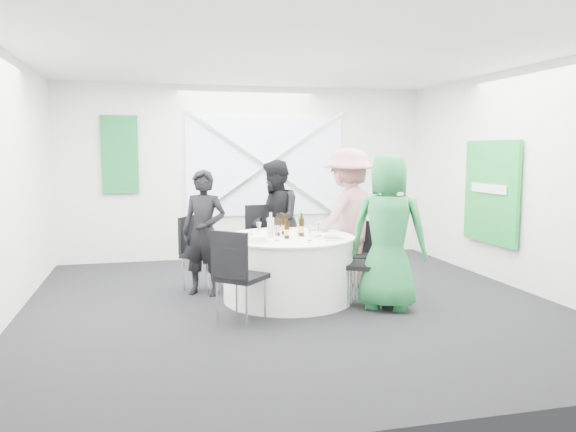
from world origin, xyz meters
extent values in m
plane|color=black|center=(0.00, 0.00, 0.00)|extent=(6.00, 6.00, 0.00)
plane|color=white|center=(0.00, 0.00, 2.80)|extent=(6.00, 6.00, 0.00)
plane|color=white|center=(0.00, 3.00, 1.40)|extent=(6.00, 0.00, 6.00)
plane|color=white|center=(0.00, -3.00, 1.40)|extent=(6.00, 0.00, 6.00)
plane|color=white|center=(-3.00, 0.00, 1.40)|extent=(0.00, 6.00, 6.00)
plane|color=white|center=(3.00, 0.00, 1.40)|extent=(0.00, 6.00, 6.00)
cube|color=silver|center=(0.30, 2.96, 1.50)|extent=(2.60, 0.03, 1.60)
cube|color=silver|center=(0.30, 2.92, 1.50)|extent=(2.63, 0.05, 1.84)
cube|color=silver|center=(0.30, 2.92, 1.50)|extent=(2.63, 0.05, 1.84)
cube|color=#167131|center=(-2.00, 2.95, 1.70)|extent=(0.55, 0.04, 1.20)
cube|color=green|center=(2.94, 0.60, 1.20)|extent=(0.05, 1.20, 1.40)
cylinder|color=white|center=(0.00, 0.20, 0.37)|extent=(1.52, 1.52, 0.74)
cylinder|color=white|center=(0.00, 0.20, 0.75)|extent=(1.56, 1.56, 0.02)
cube|color=black|center=(-0.07, 1.24, 0.49)|extent=(0.49, 0.49, 0.05)
cube|color=black|center=(-0.08, 1.46, 0.77)|extent=(0.44, 0.07, 0.49)
cylinder|color=silver|center=(0.11, 1.44, 0.24)|extent=(0.02, 0.02, 0.47)
cylinder|color=silver|center=(-0.26, 1.42, 0.24)|extent=(0.02, 0.02, 0.47)
cylinder|color=silver|center=(0.13, 1.07, 0.24)|extent=(0.02, 0.02, 0.47)
cylinder|color=silver|center=(-0.24, 1.04, 0.24)|extent=(0.02, 0.02, 0.47)
cube|color=black|center=(-0.94, 0.88, 0.46)|extent=(0.60, 0.60, 0.05)
cube|color=black|center=(-1.11, 1.00, 0.71)|extent=(0.27, 0.35, 0.46)
cylinder|color=silver|center=(-0.98, 1.12, 0.22)|extent=(0.02, 0.02, 0.44)
cylinder|color=silver|center=(-1.18, 0.84, 0.22)|extent=(0.02, 0.02, 0.44)
cylinder|color=silver|center=(-0.70, 0.92, 0.22)|extent=(0.02, 0.02, 0.44)
cylinder|color=silver|center=(-0.90, 0.64, 0.22)|extent=(0.02, 0.02, 0.44)
cube|color=black|center=(1.02, 0.57, 0.41)|extent=(0.50, 0.50, 0.05)
cube|color=black|center=(1.19, 0.64, 0.64)|extent=(0.16, 0.36, 0.41)
cylinder|color=silver|center=(1.22, 0.48, 0.20)|extent=(0.02, 0.02, 0.40)
cylinder|color=silver|center=(1.11, 0.78, 0.20)|extent=(0.02, 0.02, 0.40)
cylinder|color=silver|center=(0.93, 0.37, 0.20)|extent=(0.02, 0.02, 0.40)
cylinder|color=silver|center=(0.82, 0.67, 0.20)|extent=(0.02, 0.02, 0.40)
cube|color=black|center=(0.82, -0.26, 0.46)|extent=(0.59, 0.59, 0.05)
cube|color=black|center=(1.00, -0.37, 0.72)|extent=(0.24, 0.38, 0.46)
cylinder|color=silver|center=(0.89, -0.50, 0.22)|extent=(0.02, 0.02, 0.44)
cylinder|color=silver|center=(1.06, -0.20, 0.22)|extent=(0.02, 0.02, 0.44)
cylinder|color=silver|center=(0.58, -0.33, 0.22)|extent=(0.02, 0.02, 0.44)
cylinder|color=silver|center=(0.76, -0.03, 0.22)|extent=(0.02, 0.02, 0.44)
cube|color=black|center=(-0.68, -0.54, 0.47)|extent=(0.62, 0.62, 0.05)
cube|color=black|center=(-0.82, -0.70, 0.73)|extent=(0.34, 0.31, 0.47)
cylinder|color=silver|center=(-0.93, -0.55, 0.23)|extent=(0.02, 0.02, 0.45)
cylinder|color=silver|center=(-0.66, -0.79, 0.23)|extent=(0.02, 0.02, 0.45)
cylinder|color=silver|center=(-0.69, -0.29, 0.23)|extent=(0.02, 0.02, 0.45)
cylinder|color=silver|center=(-0.42, -0.53, 0.23)|extent=(0.02, 0.02, 0.45)
imported|color=black|center=(-0.94, 0.67, 0.77)|extent=(0.66, 0.58, 1.53)
imported|color=black|center=(0.08, 1.27, 0.82)|extent=(0.50, 0.83, 1.64)
imported|color=tan|center=(0.92, 0.65, 0.90)|extent=(1.28, 0.99, 1.79)
imported|color=#248640|center=(0.99, -0.43, 0.87)|extent=(1.01, 0.92, 1.74)
cylinder|color=white|center=(0.05, 0.75, 0.77)|extent=(0.26, 0.26, 0.01)
cylinder|color=white|center=(-0.52, 0.42, 0.77)|extent=(0.29, 0.29, 0.01)
cylinder|color=white|center=(0.44, 0.53, 0.77)|extent=(0.27, 0.27, 0.01)
cylinder|color=#9AB15F|center=(0.44, 0.53, 0.79)|extent=(0.17, 0.17, 0.02)
cylinder|color=white|center=(0.43, -0.13, 0.77)|extent=(0.27, 0.27, 0.01)
cylinder|color=#9AB15F|center=(0.43, -0.13, 0.79)|extent=(0.17, 0.17, 0.02)
cylinder|color=white|center=(-0.42, -0.11, 0.77)|extent=(0.28, 0.28, 0.01)
cube|color=white|center=(-0.43, -0.14, 0.80)|extent=(0.19, 0.14, 0.05)
cylinder|color=#331E09|center=(-0.11, 0.26, 0.86)|extent=(0.06, 0.06, 0.21)
cylinder|color=#331E09|center=(-0.11, 0.26, 1.00)|extent=(0.02, 0.02, 0.06)
cylinder|color=#EBC37C|center=(-0.11, 0.26, 0.84)|extent=(0.06, 0.06, 0.07)
cylinder|color=#331E09|center=(-0.01, 0.35, 0.86)|extent=(0.06, 0.06, 0.20)
cylinder|color=#331E09|center=(-0.01, 0.35, 0.99)|extent=(0.02, 0.02, 0.06)
cylinder|color=#EBC37C|center=(-0.01, 0.35, 0.84)|extent=(0.06, 0.06, 0.07)
cylinder|color=#331E09|center=(0.15, 0.16, 0.87)|extent=(0.06, 0.06, 0.21)
cylinder|color=#331E09|center=(0.15, 0.16, 1.00)|extent=(0.02, 0.02, 0.06)
cylinder|color=#EBC37C|center=(0.15, 0.16, 0.84)|extent=(0.06, 0.06, 0.07)
cylinder|color=#331E09|center=(-0.06, 0.03, 0.85)|extent=(0.06, 0.06, 0.19)
cylinder|color=#331E09|center=(-0.06, 0.03, 0.98)|extent=(0.02, 0.02, 0.06)
cylinder|color=#EBC37C|center=(-0.06, 0.03, 0.83)|extent=(0.06, 0.06, 0.07)
cylinder|color=#3EA356|center=(0.16, 0.23, 0.88)|extent=(0.08, 0.08, 0.24)
cylinder|color=#3EA356|center=(0.16, 0.23, 1.03)|extent=(0.03, 0.03, 0.06)
cylinder|color=#EBC37C|center=(0.16, 0.23, 0.86)|extent=(0.08, 0.08, 0.08)
cylinder|color=silver|center=(-0.21, 0.18, 0.88)|extent=(0.08, 0.08, 0.23)
cylinder|color=silver|center=(-0.21, 0.18, 1.02)|extent=(0.03, 0.03, 0.06)
cylinder|color=#EBC37C|center=(-0.21, 0.18, 0.85)|extent=(0.08, 0.08, 0.08)
cylinder|color=white|center=(0.38, 0.14, 0.76)|extent=(0.06, 0.06, 0.00)
cylinder|color=white|center=(0.38, 0.14, 0.81)|extent=(0.01, 0.01, 0.10)
cone|color=white|center=(0.38, 0.14, 0.89)|extent=(0.07, 0.07, 0.08)
cylinder|color=white|center=(0.31, 0.06, 0.76)|extent=(0.06, 0.06, 0.00)
cylinder|color=white|center=(0.31, 0.06, 0.81)|extent=(0.01, 0.01, 0.10)
cone|color=white|center=(0.31, 0.06, 0.89)|extent=(0.07, 0.07, 0.08)
cylinder|color=white|center=(-0.19, -0.07, 0.76)|extent=(0.06, 0.06, 0.00)
cylinder|color=white|center=(-0.19, -0.07, 0.81)|extent=(0.01, 0.01, 0.10)
cone|color=white|center=(-0.19, -0.07, 0.89)|extent=(0.07, 0.07, 0.08)
cylinder|color=white|center=(0.16, -0.17, 0.76)|extent=(0.06, 0.06, 0.00)
cylinder|color=white|center=(0.16, -0.17, 0.81)|extent=(0.01, 0.01, 0.10)
cone|color=white|center=(0.16, -0.17, 0.89)|extent=(0.07, 0.07, 0.08)
cylinder|color=white|center=(-0.15, 0.59, 0.76)|extent=(0.06, 0.06, 0.00)
cylinder|color=white|center=(-0.15, 0.59, 0.81)|extent=(0.01, 0.01, 0.10)
cone|color=white|center=(-0.15, 0.59, 0.89)|extent=(0.07, 0.07, 0.08)
cylinder|color=white|center=(-0.34, 0.24, 0.76)|extent=(0.06, 0.06, 0.00)
cylinder|color=white|center=(-0.34, 0.24, 0.81)|extent=(0.01, 0.01, 0.10)
cone|color=white|center=(-0.34, 0.24, 0.89)|extent=(0.07, 0.07, 0.08)
cube|color=silver|center=(0.35, -0.26, 0.76)|extent=(0.10, 0.13, 0.01)
cube|color=silver|center=(0.51, -0.07, 0.76)|extent=(0.12, 0.12, 0.01)
cube|color=silver|center=(-0.55, 0.02, 0.76)|extent=(0.10, 0.13, 0.01)
cube|color=silver|center=(-0.33, -0.27, 0.76)|extent=(0.10, 0.13, 0.01)
cube|color=silver|center=(0.16, 0.75, 0.76)|extent=(0.15, 0.02, 0.01)
cube|color=silver|center=(-0.19, 0.74, 0.76)|extent=(0.15, 0.02, 0.01)
cube|color=silver|center=(-0.36, 0.65, 0.76)|extent=(0.10, 0.13, 0.01)
cube|color=silver|center=(-0.55, 0.35, 0.76)|extent=(0.09, 0.13, 0.01)
cube|color=silver|center=(0.55, 0.37, 0.76)|extent=(0.10, 0.13, 0.01)
cube|color=silver|center=(0.40, 0.61, 0.76)|extent=(0.08, 0.14, 0.01)
camera|label=1|loc=(-1.56, -6.12, 1.76)|focal=35.00mm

